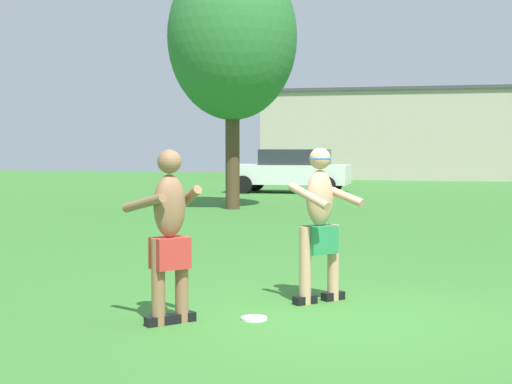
# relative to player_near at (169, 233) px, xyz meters

# --- Properties ---
(ground_plane) EXTENTS (80.00, 80.00, 0.00)m
(ground_plane) POSITION_rel_player_near_xyz_m (1.56, 0.59, -0.88)
(ground_plane) COLOR #38752D
(player_near) EXTENTS (0.81, 0.73, 1.67)m
(player_near) POSITION_rel_player_near_xyz_m (0.00, 0.00, 0.00)
(player_near) COLOR black
(player_near) RESTS_ON ground_plane
(player_in_green) EXTENTS (0.84, 0.72, 1.70)m
(player_in_green) POSITION_rel_player_near_xyz_m (1.24, 1.33, 0.05)
(player_in_green) COLOR black
(player_in_green) RESTS_ON ground_plane
(frisbee) EXTENTS (0.26, 0.26, 0.03)m
(frisbee) POSITION_rel_player_near_xyz_m (0.75, 0.35, -0.86)
(frisbee) COLOR white
(frisbee) RESTS_ON ground_plane
(car_white_near_post) EXTENTS (4.31, 2.03, 1.58)m
(car_white_near_post) POSITION_rel_player_near_xyz_m (-2.79, 20.25, -0.05)
(car_white_near_post) COLOR white
(car_white_near_post) RESTS_ON ground_plane
(outbuilding_behind_lot) EXTENTS (12.89, 6.41, 4.61)m
(outbuilding_behind_lot) POSITION_rel_player_near_xyz_m (-0.33, 34.08, 1.43)
(outbuilding_behind_lot) COLOR #B2A893
(outbuilding_behind_lot) RESTS_ON ground_plane
(tree_behind_players) EXTENTS (3.46, 3.46, 6.81)m
(tree_behind_players) POSITION_rel_player_near_xyz_m (-2.94, 12.84, 3.70)
(tree_behind_players) COLOR #4C3823
(tree_behind_players) RESTS_ON ground_plane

